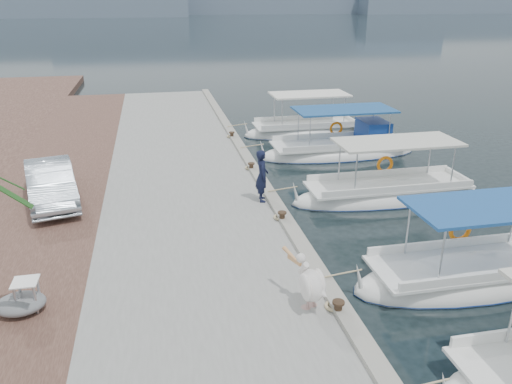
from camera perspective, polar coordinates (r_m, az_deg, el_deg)
ground at (r=14.80m, az=5.74°, el=-7.41°), size 400.00×400.00×0.00m
concrete_quay at (r=18.66m, az=-7.65°, el=-0.30°), size 6.00×40.00×0.50m
quay_curb at (r=18.91m, az=0.72°, el=1.20°), size 0.44×40.00×0.12m
cobblestone_strip at (r=19.05m, az=-22.80°, el=-1.42°), size 4.00×40.00×0.50m
fishing_caique_b at (r=14.62m, az=23.05°, el=-9.04°), size 6.47×2.26×2.83m
fishing_caique_c at (r=19.42m, az=14.76°, el=-0.36°), size 7.49×2.17×2.83m
fishing_caique_d at (r=24.31m, az=9.56°, el=4.64°), size 7.69×2.48×2.83m
fishing_caique_e at (r=27.80m, az=5.63°, el=6.85°), size 6.88×2.33×2.83m
mooring_bollards at (r=15.68m, az=3.00°, el=-2.74°), size 0.28×20.28×0.33m
pelican at (r=11.46m, az=6.27°, el=-10.32°), size 0.85×1.52×1.19m
fisherman at (r=17.01m, az=0.69°, el=1.87°), size 0.48×0.69×1.82m
parked_car at (r=18.31m, az=-22.40°, el=0.94°), size 2.40×4.45×1.39m
tarp_bundle at (r=12.62m, az=-25.31°, el=-11.47°), size 1.10×0.90×0.40m
folding_table at (r=12.47m, az=-24.76°, el=-10.05°), size 0.55×0.55×0.73m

